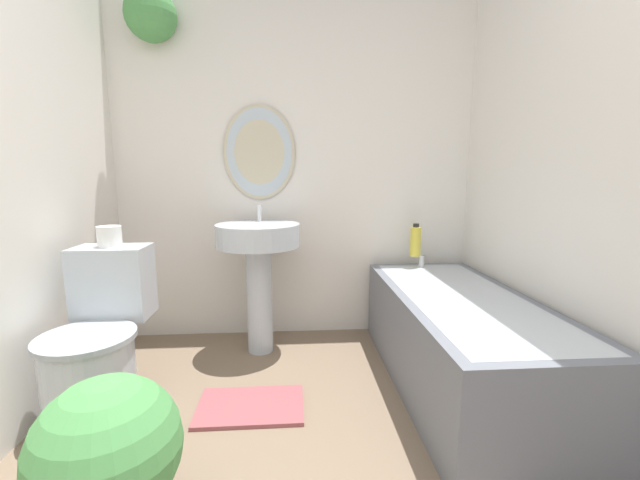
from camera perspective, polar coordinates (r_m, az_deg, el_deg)
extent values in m
cube|color=silver|center=(2.69, -3.42, 11.51)|extent=(2.48, 0.06, 2.40)
ellipsoid|color=beige|center=(2.66, -8.79, 12.47)|extent=(0.47, 0.02, 0.61)
ellipsoid|color=silver|center=(2.65, -8.80, 12.48)|extent=(0.43, 0.01, 0.57)
cylinder|color=#47474C|center=(2.88, -23.51, 29.09)|extent=(0.14, 0.14, 0.08)
sphere|color=#4C934C|center=(2.86, -23.41, 27.82)|extent=(0.30, 0.30, 0.30)
cube|color=silver|center=(1.95, 36.11, 10.58)|extent=(0.06, 2.43, 2.40)
cylinder|color=silver|center=(2.07, -30.36, -17.64)|extent=(0.37, 0.37, 0.40)
cylinder|color=#A0A9B1|center=(1.99, -30.88, -12.12)|extent=(0.40, 0.40, 0.02)
cube|color=silver|center=(2.19, -27.85, -5.42)|extent=(0.34, 0.21, 0.36)
cylinder|color=silver|center=(2.50, -8.78, -8.52)|extent=(0.16, 0.16, 0.67)
cylinder|color=silver|center=(2.40, -9.02, 0.71)|extent=(0.51, 0.51, 0.14)
cylinder|color=silver|center=(2.53, -8.83, 3.83)|extent=(0.02, 0.02, 0.10)
cube|color=slate|center=(2.22, 19.69, -13.77)|extent=(0.66, 1.50, 0.49)
cube|color=silver|center=(2.15, 20.02, -8.19)|extent=(0.56, 1.40, 0.04)
cylinder|color=silver|center=(2.72, 14.54, -3.00)|extent=(0.04, 0.04, 0.08)
cylinder|color=gold|center=(2.67, 13.72, -0.22)|extent=(0.07, 0.07, 0.19)
cylinder|color=black|center=(2.65, 13.81, 2.08)|extent=(0.04, 0.04, 0.02)
sphere|color=#4C934C|center=(1.44, -28.50, -25.12)|extent=(0.42, 0.42, 0.42)
cube|color=#934C51|center=(2.06, -10.06, -22.71)|extent=(0.50, 0.32, 0.02)
cylinder|color=white|center=(2.15, -28.31, 0.47)|extent=(0.11, 0.11, 0.10)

